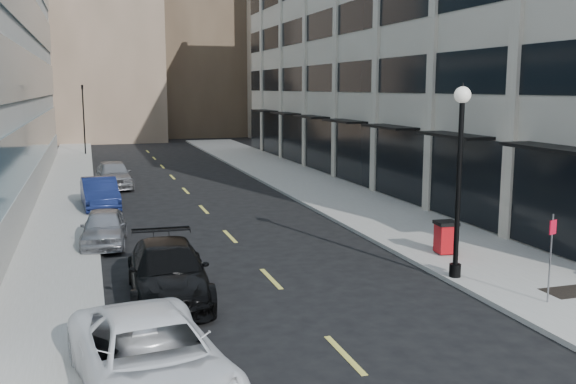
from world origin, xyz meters
TOP-DOWN VIEW (x-y plane):
  - sidewalk_right at (7.50, 20.00)m, footprint 5.00×80.00m
  - sidewalk_left at (-6.50, 20.00)m, footprint 3.00×80.00m
  - building_right at (16.94, 26.99)m, footprint 15.30×46.50m
  - skyline_tan_near at (-4.00, 68.00)m, footprint 14.00×18.00m
  - skyline_tan_far at (-14.00, 78.00)m, footprint 12.00×14.00m
  - skyline_stone at (18.00, 66.00)m, footprint 10.00×14.00m
  - grate_far at (7.60, 3.80)m, footprint 1.40×1.00m
  - road_centerline at (0.00, 17.00)m, footprint 0.15×68.20m
  - traffic_signal at (-5.50, 48.00)m, footprint 0.66×0.66m
  - car_white_van at (-4.27, 1.27)m, footprint 3.27×5.87m
  - car_black_pickup at (-3.25, 7.07)m, footprint 2.37×5.40m
  - car_silver_sedan at (-4.80, 14.00)m, footprint 1.93×4.12m
  - car_blue_sedan at (-4.80, 21.68)m, footprint 1.90×4.72m
  - car_grey_sedan at (-3.89, 28.30)m, footprint 2.20×4.90m
  - trash_bin at (6.47, 8.59)m, footprint 0.77×0.83m
  - lamppost at (5.30, 6.07)m, footprint 0.49×0.49m
  - sign_post at (6.40, 3.24)m, footprint 0.28×0.12m

SIDE VIEW (x-z plane):
  - road_centerline at x=0.00m, z-range 0.00..0.01m
  - sidewalk_right at x=7.50m, z-range 0.00..0.15m
  - sidewalk_left at x=-6.50m, z-range 0.00..0.15m
  - grate_far at x=7.60m, z-range 0.15..0.16m
  - car_silver_sedan at x=-4.80m, z-range 0.00..1.36m
  - car_blue_sedan at x=-4.80m, z-range 0.00..1.53m
  - trash_bin at x=6.47m, z-range 0.19..1.34m
  - car_black_pickup at x=-3.25m, z-range 0.00..1.54m
  - car_white_van at x=-4.27m, z-range 0.00..1.55m
  - car_grey_sedan at x=-3.89m, z-range 0.00..1.64m
  - sign_post at x=6.40m, z-range 0.50..2.92m
  - lamppost at x=5.30m, z-range 0.66..6.54m
  - traffic_signal at x=-5.50m, z-range 2.23..9.21m
  - building_right at x=16.94m, z-range -0.13..18.12m
  - skyline_stone at x=18.00m, z-range 0.00..20.00m
  - skyline_tan_far at x=-14.00m, z-range 0.00..22.00m
  - skyline_tan_near at x=-4.00m, z-range 0.00..28.00m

